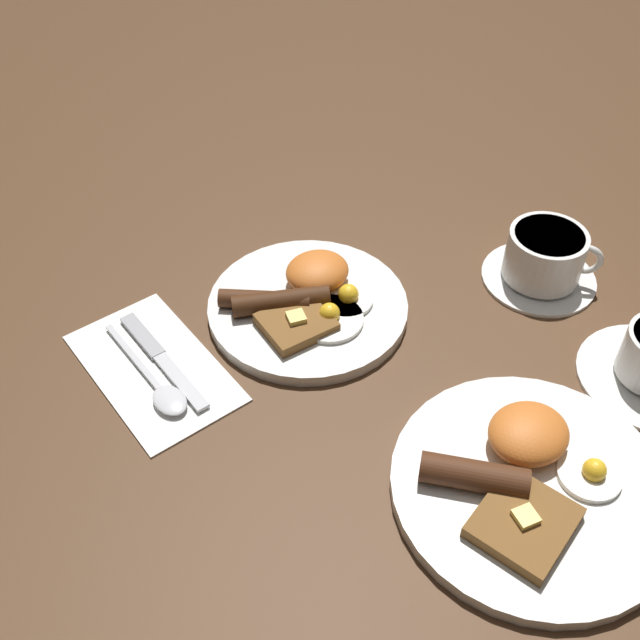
# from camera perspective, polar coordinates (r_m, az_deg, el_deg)

# --- Properties ---
(ground_plane) EXTENTS (3.00, 3.00, 0.00)m
(ground_plane) POSITION_cam_1_polar(r_m,az_deg,el_deg) (0.90, -0.93, 0.64)
(ground_plane) COLOR #4C301C
(breakfast_plate_near) EXTENTS (0.24, 0.24, 0.05)m
(breakfast_plate_near) POSITION_cam_1_polar(r_m,az_deg,el_deg) (0.89, -0.96, 1.36)
(breakfast_plate_near) COLOR white
(breakfast_plate_near) RESTS_ON ground_plane
(breakfast_plate_far) EXTENTS (0.27, 0.27, 0.05)m
(breakfast_plate_far) POSITION_cam_1_polar(r_m,az_deg,el_deg) (0.76, 15.58, -11.72)
(breakfast_plate_far) COLOR white
(breakfast_plate_far) RESTS_ON ground_plane
(teacup_near) EXTENTS (0.14, 0.14, 0.07)m
(teacup_near) POSITION_cam_1_polar(r_m,az_deg,el_deg) (0.97, 16.71, 4.45)
(teacup_near) COLOR white
(teacup_near) RESTS_ON ground_plane
(napkin) EXTENTS (0.15, 0.23, 0.01)m
(napkin) POSITION_cam_1_polar(r_m,az_deg,el_deg) (0.86, -12.56, -3.51)
(napkin) COLOR white
(napkin) RESTS_ON ground_plane
(knife) EXTENTS (0.04, 0.18, 0.01)m
(knife) POSITION_cam_1_polar(r_m,az_deg,el_deg) (0.86, -12.20, -2.60)
(knife) COLOR silver
(knife) RESTS_ON napkin
(spoon) EXTENTS (0.04, 0.17, 0.01)m
(spoon) POSITION_cam_1_polar(r_m,az_deg,el_deg) (0.83, -11.99, -5.27)
(spoon) COLOR silver
(spoon) RESTS_ON napkin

